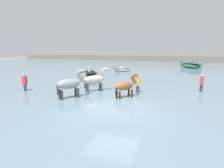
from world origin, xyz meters
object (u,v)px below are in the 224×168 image
at_px(boat_near_starboard, 91,75).
at_px(person_wading_mid, 25,84).
at_px(person_spectator_far, 138,86).
at_px(horse_trailing_chestnut, 125,86).
at_px(boat_mid_channel, 191,65).
at_px(boat_far_inshore, 122,70).
at_px(person_onlooker_left, 201,85).
at_px(horse_lead_pinto, 95,80).
at_px(horse_flank_grey, 70,85).

bearing_deg(boat_near_starboard, person_wading_mid, -103.15).
height_order(person_wading_mid, person_spectator_far, same).
xyz_separation_m(horse_trailing_chestnut, person_wading_mid, (-7.15, -0.54, -0.23)).
bearing_deg(person_spectator_far, boat_mid_channel, 77.83).
distance_m(boat_far_inshore, person_onlooker_left, 12.71).
distance_m(boat_near_starboard, person_onlooker_left, 10.50).
bearing_deg(horse_lead_pinto, boat_near_starboard, 118.50).
relative_size(boat_mid_channel, boat_far_inshore, 1.69).
height_order(horse_lead_pinto, horse_trailing_chestnut, horse_lead_pinto).
xyz_separation_m(horse_lead_pinto, boat_far_inshore, (-1.55, 11.80, -0.54)).
height_order(horse_trailing_chestnut, boat_near_starboard, horse_trailing_chestnut).
bearing_deg(person_onlooker_left, person_spectator_far, -157.00).
height_order(boat_near_starboard, boat_mid_channel, boat_mid_channel).
distance_m(horse_trailing_chestnut, person_wading_mid, 7.18).
bearing_deg(boat_near_starboard, person_spectator_far, -40.07).
relative_size(boat_mid_channel, person_onlooker_left, 2.37).
distance_m(person_wading_mid, person_onlooker_left, 12.29).
xyz_separation_m(boat_mid_channel, person_wading_mid, (-11.76, -21.60, 0.07)).
relative_size(horse_flank_grey, boat_near_starboard, 0.67).
relative_size(horse_trailing_chestnut, horse_flank_grey, 0.88).
distance_m(horse_flank_grey, person_wading_mid, 4.15).
distance_m(horse_lead_pinto, horse_trailing_chestnut, 2.65).
bearing_deg(boat_near_starboard, horse_lead_pinto, -61.50).
bearing_deg(boat_mid_channel, horse_flank_grey, -109.01).
xyz_separation_m(boat_far_inshore, person_onlooker_left, (8.50, -9.44, 0.22)).
bearing_deg(person_onlooker_left, horse_trailing_chestnut, -143.31).
bearing_deg(person_spectator_far, person_onlooker_left, 23.00).
distance_m(horse_lead_pinto, boat_near_starboard, 6.38).
bearing_deg(person_spectator_far, horse_trailing_chestnut, -104.23).
distance_m(boat_near_starboard, boat_far_inshore, 6.39).
relative_size(horse_flank_grey, person_wading_mid, 1.28).
xyz_separation_m(horse_lead_pinto, person_spectator_far, (2.86, 0.63, -0.33)).
xyz_separation_m(horse_trailing_chestnut, boat_far_inshore, (-4.00, 12.79, -0.44)).
height_order(horse_lead_pinto, horse_flank_grey, horse_flank_grey).
xyz_separation_m(horse_lead_pinto, person_wading_mid, (-4.70, -1.53, -0.33)).
height_order(horse_flank_grey, boat_near_starboard, horse_flank_grey).
distance_m(boat_near_starboard, boat_mid_channel, 17.65).
xyz_separation_m(horse_flank_grey, person_onlooker_left, (7.58, 4.58, -0.37)).
relative_size(horse_flank_grey, boat_mid_channel, 0.54).
relative_size(horse_trailing_chestnut, person_onlooker_left, 1.13).
height_order(boat_far_inshore, person_onlooker_left, person_onlooker_left).
xyz_separation_m(horse_trailing_chestnut, person_spectator_far, (0.41, 1.62, -0.23)).
xyz_separation_m(person_spectator_far, person_onlooker_left, (4.09, 1.74, 0.00)).
xyz_separation_m(horse_trailing_chestnut, boat_near_starboard, (-5.49, 6.58, -0.37)).
bearing_deg(person_wading_mid, person_spectator_far, 15.93).
distance_m(horse_trailing_chestnut, boat_near_starboard, 8.58).
xyz_separation_m(boat_far_inshore, person_wading_mid, (-3.15, -13.33, 0.22)).
relative_size(boat_near_starboard, person_spectator_far, 1.91).
relative_size(person_wading_mid, person_onlooker_left, 1.00).
relative_size(boat_far_inshore, person_spectator_far, 1.40).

